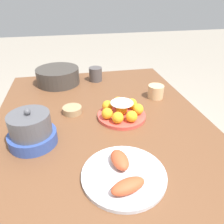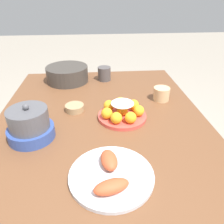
{
  "view_description": "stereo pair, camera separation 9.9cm",
  "coord_description": "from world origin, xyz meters",
  "px_view_note": "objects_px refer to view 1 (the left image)",
  "views": [
    {
      "loc": [
        -0.83,
        0.12,
        1.28
      ],
      "look_at": [
        0.01,
        -0.05,
        0.78
      ],
      "focal_mm": 35.0,
      "sensor_mm": 36.0,
      "label": 1
    },
    {
      "loc": [
        -0.84,
        0.02,
        1.28
      ],
      "look_at": [
        0.01,
        -0.05,
        0.78
      ],
      "focal_mm": 35.0,
      "sensor_mm": 36.0,
      "label": 2
    }
  ],
  "objects_px": {
    "sauce_bowl": "(72,110)",
    "cup_near": "(156,92)",
    "serving_bowl": "(58,76)",
    "seafood_platter": "(124,174)",
    "cup_far": "(96,74)",
    "warming_pot": "(31,130)",
    "dining_table": "(103,138)",
    "cake_plate": "(122,111)"
  },
  "relations": [
    {
      "from": "cup_near",
      "to": "warming_pot",
      "type": "relative_size",
      "value": 0.46
    },
    {
      "from": "cup_far",
      "to": "warming_pot",
      "type": "distance_m",
      "value": 0.68
    },
    {
      "from": "dining_table",
      "to": "serving_bowl",
      "type": "relative_size",
      "value": 5.03
    },
    {
      "from": "cake_plate",
      "to": "warming_pot",
      "type": "relative_size",
      "value": 1.22
    },
    {
      "from": "sauce_bowl",
      "to": "warming_pot",
      "type": "height_order",
      "value": "warming_pot"
    },
    {
      "from": "serving_bowl",
      "to": "warming_pot",
      "type": "relative_size",
      "value": 1.41
    },
    {
      "from": "dining_table",
      "to": "warming_pot",
      "type": "distance_m",
      "value": 0.34
    },
    {
      "from": "cake_plate",
      "to": "cup_far",
      "type": "bearing_deg",
      "value": 6.88
    },
    {
      "from": "cup_far",
      "to": "warming_pot",
      "type": "xyz_separation_m",
      "value": [
        -0.6,
        0.33,
        0.02
      ]
    },
    {
      "from": "serving_bowl",
      "to": "sauce_bowl",
      "type": "xyz_separation_m",
      "value": [
        -0.39,
        -0.07,
        -0.04
      ]
    },
    {
      "from": "serving_bowl",
      "to": "cup_near",
      "type": "relative_size",
      "value": 3.06
    },
    {
      "from": "dining_table",
      "to": "cup_near",
      "type": "distance_m",
      "value": 0.4
    },
    {
      "from": "seafood_platter",
      "to": "warming_pot",
      "type": "xyz_separation_m",
      "value": [
        0.24,
        0.3,
        0.05
      ]
    },
    {
      "from": "serving_bowl",
      "to": "warming_pot",
      "type": "xyz_separation_m",
      "value": [
        -0.6,
        0.09,
        0.01
      ]
    },
    {
      "from": "serving_bowl",
      "to": "seafood_platter",
      "type": "bearing_deg",
      "value": -165.79
    },
    {
      "from": "cup_far",
      "to": "seafood_platter",
      "type": "bearing_deg",
      "value": 178.43
    },
    {
      "from": "dining_table",
      "to": "sauce_bowl",
      "type": "relative_size",
      "value": 14.27
    },
    {
      "from": "cake_plate",
      "to": "warming_pot",
      "type": "bearing_deg",
      "value": 107.52
    },
    {
      "from": "dining_table",
      "to": "cup_far",
      "type": "relative_size",
      "value": 15.14
    },
    {
      "from": "sauce_bowl",
      "to": "warming_pot",
      "type": "bearing_deg",
      "value": 142.54
    },
    {
      "from": "sauce_bowl",
      "to": "cup_near",
      "type": "relative_size",
      "value": 1.08
    },
    {
      "from": "cake_plate",
      "to": "cup_near",
      "type": "bearing_deg",
      "value": -54.27
    },
    {
      "from": "dining_table",
      "to": "serving_bowl",
      "type": "height_order",
      "value": "serving_bowl"
    },
    {
      "from": "dining_table",
      "to": "cup_near",
      "type": "bearing_deg",
      "value": -59.87
    },
    {
      "from": "seafood_platter",
      "to": "cup_near",
      "type": "bearing_deg",
      "value": -30.48
    },
    {
      "from": "serving_bowl",
      "to": "seafood_platter",
      "type": "height_order",
      "value": "serving_bowl"
    },
    {
      "from": "cake_plate",
      "to": "seafood_platter",
      "type": "xyz_separation_m",
      "value": [
        -0.37,
        0.08,
        -0.02
      ]
    },
    {
      "from": "serving_bowl",
      "to": "seafood_platter",
      "type": "relative_size",
      "value": 0.94
    },
    {
      "from": "dining_table",
      "to": "cup_far",
      "type": "bearing_deg",
      "value": -4.42
    },
    {
      "from": "dining_table",
      "to": "warming_pot",
      "type": "height_order",
      "value": "warming_pot"
    },
    {
      "from": "dining_table",
      "to": "sauce_bowl",
      "type": "xyz_separation_m",
      "value": [
        0.11,
        0.13,
        0.11
      ]
    },
    {
      "from": "serving_bowl",
      "to": "cup_far",
      "type": "height_order",
      "value": "serving_bowl"
    },
    {
      "from": "cup_near",
      "to": "cup_far",
      "type": "relative_size",
      "value": 0.98
    },
    {
      "from": "serving_bowl",
      "to": "cup_near",
      "type": "xyz_separation_m",
      "value": [
        -0.31,
        -0.53,
        -0.02
      ]
    },
    {
      "from": "serving_bowl",
      "to": "sauce_bowl",
      "type": "height_order",
      "value": "serving_bowl"
    },
    {
      "from": "sauce_bowl",
      "to": "serving_bowl",
      "type": "bearing_deg",
      "value": 9.93
    },
    {
      "from": "cup_near",
      "to": "cup_far",
      "type": "bearing_deg",
      "value": 43.02
    },
    {
      "from": "serving_bowl",
      "to": "dining_table",
      "type": "bearing_deg",
      "value": -158.47
    },
    {
      "from": "cup_near",
      "to": "cup_far",
      "type": "height_order",
      "value": "cup_far"
    },
    {
      "from": "cake_plate",
      "to": "seafood_platter",
      "type": "bearing_deg",
      "value": 167.52
    },
    {
      "from": "serving_bowl",
      "to": "cup_near",
      "type": "distance_m",
      "value": 0.61
    },
    {
      "from": "cake_plate",
      "to": "cup_far",
      "type": "xyz_separation_m",
      "value": [
        0.48,
        0.06,
        0.01
      ]
    }
  ]
}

